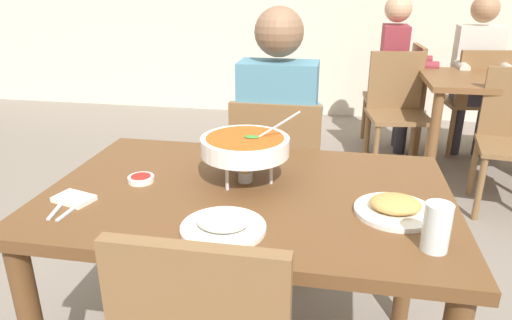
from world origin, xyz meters
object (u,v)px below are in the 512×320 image
curry_bowl (245,146)px  dining_table_far (493,97)px  dining_table_main (248,219)px  chair_bg_left (475,96)px  drink_glass (436,230)px  chair_bg_middle (402,91)px  patron_bg_left (477,66)px  rice_plate (223,224)px  appetizer_plate (395,208)px  sauce_dish (142,178)px  patron_bg_middle (397,65)px  chair_diner_main (277,175)px  chair_bg_right (396,104)px  diner_main (279,128)px

curry_bowl → dining_table_far: 2.55m
dining_table_main → chair_bg_left: (1.40, 2.70, -0.14)m
drink_glass → chair_bg_middle: bearing=84.9°
dining_table_main → patron_bg_left: size_ratio=1.01×
chair_bg_left → dining_table_far: bearing=-92.1°
rice_plate → chair_bg_middle: (0.83, 3.06, -0.27)m
curry_bowl → chair_bg_middle: (0.84, 2.72, -0.38)m
dining_table_main → appetizer_plate: 0.49m
sauce_dish → dining_table_far: 2.81m
dining_table_far → chair_bg_middle: bearing=133.1°
patron_bg_middle → dining_table_far: bearing=-39.4°
rice_plate → dining_table_far: size_ratio=0.24×
chair_bg_left → drink_glass: bearing=-106.0°
dining_table_main → curry_bowl: bearing=108.2°
chair_diner_main → curry_bowl: 0.75m
dining_table_far → chair_bg_left: bearing=87.9°
chair_diner_main → chair_bg_right: size_ratio=1.00×
patron_bg_left → diner_main: bearing=-124.7°
chair_diner_main → dining_table_far: 2.02m
chair_diner_main → sauce_dish: chair_diner_main is taller
rice_plate → dining_table_far: rice_plate is taller
drink_glass → dining_table_far: (0.83, 2.46, -0.19)m
diner_main → curry_bowl: (-0.02, -0.68, 0.14)m
dining_table_main → appetizer_plate: bearing=-10.4°
curry_bowl → chair_bg_middle: size_ratio=0.37×
dining_table_far → diner_main: bearing=-133.9°
chair_bg_left → curry_bowl: bearing=-118.4°
chair_bg_right → patron_bg_left: size_ratio=0.69×
chair_diner_main → appetizer_plate: bearing=-60.0°
appetizer_plate → sauce_dish: size_ratio=2.67×
chair_diner_main → diner_main: 0.24m
chair_bg_right → sauce_dish: bearing=-115.6°
curry_bowl → patron_bg_middle: patron_bg_middle is taller
appetizer_plate → chair_bg_right: chair_bg_right is taller
rice_plate → patron_bg_middle: (0.76, 2.98, -0.03)m
patron_bg_left → dining_table_far: bearing=-90.6°
appetizer_plate → chair_bg_middle: chair_bg_middle is taller
curry_bowl → chair_bg_left: curry_bowl is taller
patron_bg_middle → patron_bg_left: bearing=4.3°
chair_bg_right → patron_bg_middle: size_ratio=0.69×
chair_bg_left → chair_bg_middle: bearing=171.0°
dining_table_main → chair_bg_right: chair_bg_right is taller
rice_plate → patron_bg_middle: 3.08m
drink_glass → patron_bg_middle: patron_bg_middle is taller
drink_glass → chair_bg_left: bearing=74.0°
diner_main → dining_table_far: bearing=46.1°
chair_diner_main → dining_table_main: bearing=-90.0°
dining_table_far → patron_bg_left: patron_bg_left is taller
chair_bg_middle → chair_bg_right: same height
drink_glass → dining_table_far: 2.60m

